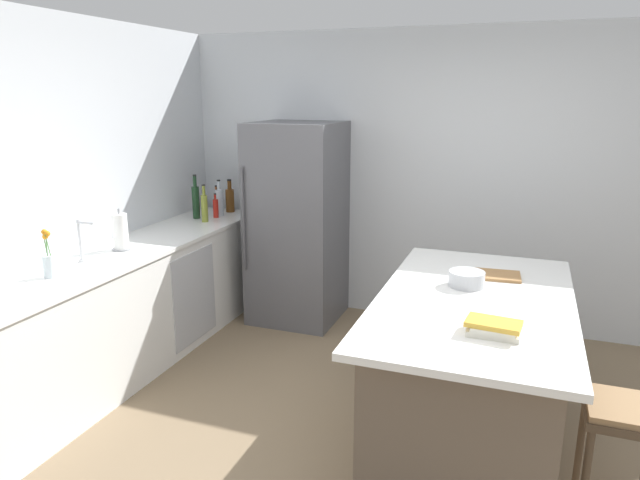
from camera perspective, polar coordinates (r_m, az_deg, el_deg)
ground_plane at (r=3.56m, az=5.51°, el=-20.75°), size 7.20×7.20×0.00m
wall_rear at (r=5.18m, az=12.30°, el=5.86°), size 6.00×0.10×2.60m
wall_left at (r=4.30m, az=-27.46°, el=2.79°), size 0.10×6.00×2.60m
counter_run_left at (r=4.62m, az=-18.52°, el=-6.38°), size 0.66×3.22×0.92m
kitchen_island at (r=3.58m, az=14.83°, el=-12.41°), size 1.08×1.92×0.91m
refrigerator at (r=5.17m, az=-2.29°, el=1.70°), size 0.76×0.78×1.81m
bar_stool at (r=3.11m, az=28.17°, el=-16.39°), size 0.36×0.36×0.67m
sink_faucet at (r=4.21m, az=-22.83°, el=-0.01°), size 0.15×0.05×0.30m
flower_vase at (r=3.96m, az=-25.58°, el=-1.98°), size 0.08×0.08×0.31m
paper_towel_roll at (r=4.44m, az=-19.41°, el=0.73°), size 0.14×0.14×0.31m
whiskey_bottle at (r=5.62m, az=-9.04°, el=4.08°), size 0.08×0.08×0.32m
vinegar_bottle at (r=5.61m, az=-10.35°, el=3.77°), size 0.05×0.05×0.27m
soda_bottle at (r=5.47m, az=-10.08°, el=3.82°), size 0.08×0.08×0.34m
hot_sauce_bottle at (r=5.39m, az=-10.44°, el=3.19°), size 0.05×0.05×0.23m
wine_bottle at (r=5.37m, az=-12.37°, el=3.86°), size 0.07×0.07×0.41m
olive_oil_bottle at (r=5.21m, az=-11.53°, el=3.26°), size 0.06×0.06×0.34m
cookbook_stack at (r=2.91m, az=17.01°, el=-8.44°), size 0.27×0.18×0.07m
mixing_bowl at (r=3.57m, az=14.51°, el=-3.80°), size 0.22×0.22×0.09m
cutting_board at (r=3.82m, az=16.86°, el=-3.37°), size 0.37×0.25×0.02m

